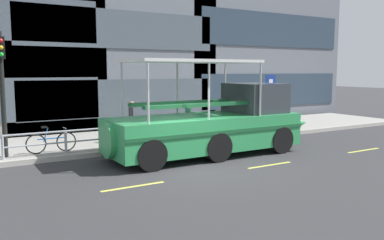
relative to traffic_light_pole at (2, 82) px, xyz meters
name	(u,v)px	position (x,y,z in m)	size (l,w,h in m)	color
ground_plane	(190,167)	(4.95, -3.80, -2.71)	(120.00, 120.00, 0.00)	#333335
sidewalk	(125,139)	(4.95, 1.80, -2.62)	(32.00, 4.80, 0.18)	#99968E
curb_edge	(149,149)	(4.95, -0.69, -2.62)	(32.00, 0.18, 0.18)	#B2ADA3
lane_centreline	(209,175)	(4.95, -4.90, -2.71)	(25.80, 0.12, 0.01)	#DBD64C
curb_guardrail	(168,129)	(5.97, -0.35, -1.98)	(12.28, 0.09, 0.81)	#9EA0A8
traffic_light_pole	(2,82)	(0.00, 0.00, 0.00)	(0.24, 0.46, 4.18)	black
parking_sign	(270,93)	(11.97, 0.33, -0.71)	(0.60, 0.12, 2.69)	#4C4F54
leaned_bicycle	(51,142)	(1.48, -0.01, -2.16)	(1.74, 0.46, 0.96)	black
duck_tour_boat	(217,124)	(6.88, -2.50, -1.61)	(8.90, 2.53, 3.46)	#2D9351
pedestrian_near_bow	(226,109)	(9.80, 0.98, -1.48)	(0.47, 0.30, 1.75)	black
pedestrian_mid_left	(188,116)	(7.36, 0.42, -1.60)	(0.21, 0.44, 1.54)	#1E2338
pedestrian_mid_right	(132,117)	(4.78, 0.54, -1.52)	(0.33, 0.41, 1.68)	#47423D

